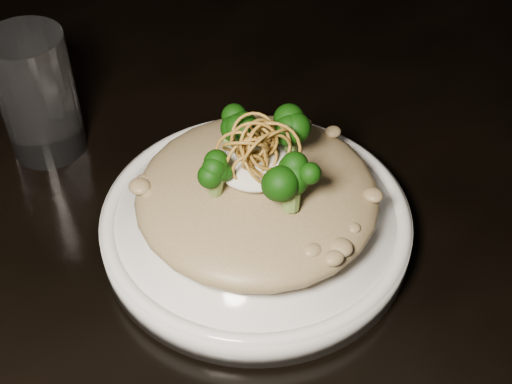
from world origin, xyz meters
The scene contains 7 objects.
table centered at (0.00, 0.00, 0.67)m, with size 1.10×0.80×0.75m.
plate centered at (0.04, -0.05, 0.76)m, with size 0.27×0.27×0.03m, color white.
risotto centered at (0.04, -0.05, 0.80)m, with size 0.21×0.21×0.05m, color brown.
broccoli centered at (0.04, -0.04, 0.85)m, with size 0.12×0.12×0.04m, color black, non-canonical shape.
cheese centered at (0.04, -0.04, 0.83)m, with size 0.06×0.06×0.02m, color white.
shallots centered at (0.04, -0.05, 0.86)m, with size 0.06×0.06×0.04m, color olive, non-canonical shape.
drinking_glass centered at (-0.06, 0.17, 0.81)m, with size 0.07×0.07×0.13m, color silver.
Camera 1 is at (-0.20, -0.39, 1.23)m, focal length 50.00 mm.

